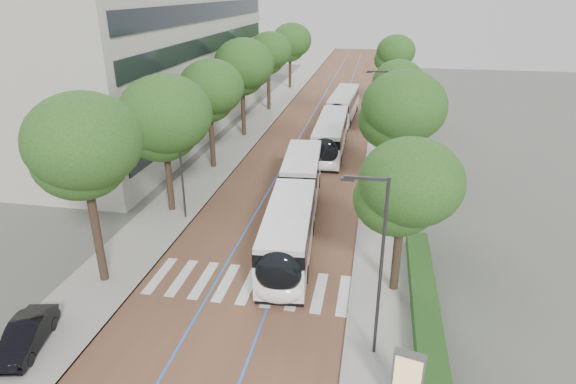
# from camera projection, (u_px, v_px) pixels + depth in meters

# --- Properties ---
(ground) EXTENTS (160.00, 160.00, 0.00)m
(ground) POSITION_uv_depth(u_px,v_px,m) (240.00, 296.00, 24.52)
(ground) COLOR #51544C
(ground) RESTS_ON ground
(road) EXTENTS (11.00, 140.00, 0.02)m
(road) POSITION_uv_depth(u_px,v_px,m) (327.00, 112.00, 60.70)
(road) COLOR brown
(road) RESTS_ON ground
(sidewalk_left) EXTENTS (4.00, 140.00, 0.12)m
(sidewalk_left) POSITION_uv_depth(u_px,v_px,m) (269.00, 109.00, 61.95)
(sidewalk_left) COLOR #9C9893
(sidewalk_left) RESTS_ON ground
(sidewalk_right) EXTENTS (4.00, 140.00, 0.12)m
(sidewalk_right) POSITION_uv_depth(u_px,v_px,m) (387.00, 115.00, 59.41)
(sidewalk_right) COLOR #9C9893
(sidewalk_right) RESTS_ON ground
(kerb_left) EXTENTS (0.20, 140.00, 0.14)m
(kerb_left) POSITION_uv_depth(u_px,v_px,m) (283.00, 110.00, 61.63)
(kerb_left) COLOR gray
(kerb_left) RESTS_ON ground
(kerb_right) EXTENTS (0.20, 140.00, 0.14)m
(kerb_right) POSITION_uv_depth(u_px,v_px,m) (372.00, 114.00, 59.73)
(kerb_right) COLOR gray
(kerb_right) RESTS_ON ground
(zebra_crossing) EXTENTS (10.55, 3.60, 0.01)m
(zebra_crossing) POSITION_uv_depth(u_px,v_px,m) (249.00, 285.00, 25.38)
(zebra_crossing) COLOR silver
(zebra_crossing) RESTS_ON ground
(lane_line_left) EXTENTS (0.12, 126.00, 0.01)m
(lane_line_left) POSITION_uv_depth(u_px,v_px,m) (314.00, 112.00, 60.96)
(lane_line_left) COLOR blue
(lane_line_left) RESTS_ON road
(lane_line_right) EXTENTS (0.12, 126.00, 0.01)m
(lane_line_right) POSITION_uv_depth(u_px,v_px,m) (340.00, 113.00, 60.42)
(lane_line_right) COLOR blue
(lane_line_right) RESTS_ON road
(office_building) EXTENTS (18.11, 40.00, 14.00)m
(office_building) POSITION_uv_depth(u_px,v_px,m) (132.00, 65.00, 50.41)
(office_building) COLOR #BCB9AE
(office_building) RESTS_ON ground
(hedge) EXTENTS (1.20, 14.00, 0.80)m
(hedge) POSITION_uv_depth(u_px,v_px,m) (425.00, 307.00, 22.77)
(hedge) COLOR #204518
(hedge) RESTS_ON sidewalk_right
(streetlight_near) EXTENTS (1.82, 0.20, 8.00)m
(streetlight_near) POSITION_uv_depth(u_px,v_px,m) (377.00, 256.00, 18.79)
(streetlight_near) COLOR #303133
(streetlight_near) RESTS_ON sidewalk_right
(streetlight_far) EXTENTS (1.82, 0.20, 8.00)m
(streetlight_far) POSITION_uv_depth(u_px,v_px,m) (382.00, 110.00, 41.41)
(streetlight_far) COLOR #303133
(streetlight_far) RESTS_ON sidewalk_right
(lamp_post_left) EXTENTS (0.14, 0.14, 8.00)m
(lamp_post_left) POSITION_uv_depth(u_px,v_px,m) (181.00, 161.00, 31.18)
(lamp_post_left) COLOR #303133
(lamp_post_left) RESTS_ON sidewalk_left
(trees_left) EXTENTS (6.04, 60.72, 9.59)m
(trees_left) POSITION_uv_depth(u_px,v_px,m) (235.00, 75.00, 46.38)
(trees_left) COLOR black
(trees_left) RESTS_ON ground
(trees_right) EXTENTS (5.87, 46.86, 8.88)m
(trees_right) POSITION_uv_depth(u_px,v_px,m) (396.00, 99.00, 39.37)
(trees_right) COLOR black
(trees_right) RESTS_ON ground
(lead_bus) EXTENTS (3.93, 18.53, 3.20)m
(lead_bus) POSITION_uv_depth(u_px,v_px,m) (295.00, 206.00, 30.70)
(lead_bus) COLOR black
(lead_bus) RESTS_ON ground
(bus_queued_0) EXTENTS (2.74, 12.44, 3.20)m
(bus_queued_0) POSITION_uv_depth(u_px,v_px,m) (330.00, 137.00, 44.92)
(bus_queued_0) COLOR white
(bus_queued_0) RESTS_ON ground
(bus_queued_1) EXTENTS (3.05, 12.49, 3.20)m
(bus_queued_1) POSITION_uv_depth(u_px,v_px,m) (343.00, 106.00, 56.63)
(bus_queued_1) COLOR white
(bus_queued_1) RESTS_ON ground
(ad_panel) EXTENTS (1.20, 0.56, 2.40)m
(ad_panel) POSITION_uv_depth(u_px,v_px,m) (408.00, 378.00, 17.49)
(ad_panel) COLOR #59595B
(ad_panel) RESTS_ON sidewalk_right
(parked_car) EXTENTS (2.15, 4.05, 1.27)m
(parked_car) POSITION_uv_depth(u_px,v_px,m) (26.00, 336.00, 20.56)
(parked_car) COLOR black
(parked_car) RESTS_ON sidewalk_left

